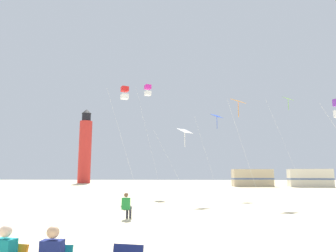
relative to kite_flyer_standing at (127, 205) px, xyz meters
name	(u,v)px	position (x,y,z in m)	size (l,w,h in m)	color
kite_flyer_standing	(127,205)	(0.00, 0.00, 0.00)	(0.40, 0.55, 1.16)	#238438
kite_diamond_blue	(216,119)	(5.40, 13.81, 6.40)	(2.67, 2.67, 7.49)	silver
kite_diamond_white	(184,133)	(2.52, 8.27, 4.35)	(2.87, 2.87, 5.34)	silver
kite_diamond_lime	(288,102)	(12.96, 17.03, 8.59)	(2.98, 2.98, 9.83)	silver
kite_diamond_orange	(238,104)	(6.56, 8.46, 6.50)	(2.16, 1.76, 7.59)	silver
kite_box_scarlet	(125,93)	(-2.90, 12.62, 8.67)	(2.87, 2.07, 9.87)	silver
kite_box_magenta	(148,90)	(-1.45, 17.51, 10.25)	(2.70, 2.06, 11.46)	silver
lighthouse_distant	(85,148)	(-20.46, 53.68, 7.22)	(2.80, 2.80, 16.80)	red
rv_van_tan	(252,178)	(13.24, 37.48, 0.78)	(6.59, 2.79, 2.80)	#C6B28C
rv_van_cream	(310,178)	(21.83, 35.95, 0.78)	(6.58, 2.77, 2.80)	beige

